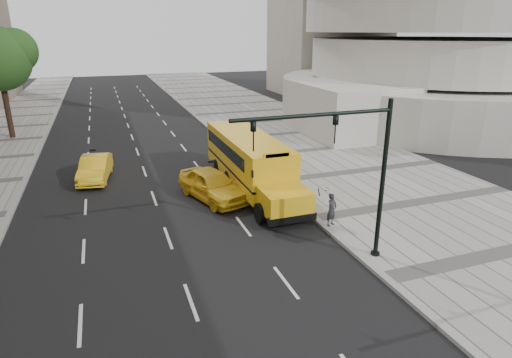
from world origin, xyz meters
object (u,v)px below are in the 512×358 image
object	(u,v)px
taxi_near	(212,185)
traffic_signal	(352,165)
school_bus	(249,158)
pedestrian	(332,210)
taxi_far	(95,168)

from	to	relation	value
taxi_near	traffic_signal	bearing A→B (deg)	-86.39
school_bus	traffic_signal	bearing A→B (deg)	-85.85
taxi_near	pedestrian	size ratio (longest dim) A/B	3.11
school_bus	taxi_far	world-z (taller)	school_bus
traffic_signal	pedestrian	bearing A→B (deg)	70.46
taxi_near	taxi_far	size ratio (longest dim) A/B	1.09
school_bus	taxi_far	xyz separation A→B (m)	(-8.44, 4.36, -1.03)
school_bus	taxi_far	bearing A→B (deg)	152.66
pedestrian	traffic_signal	distance (m)	4.51
pedestrian	traffic_signal	size ratio (longest dim) A/B	0.24
school_bus	pedestrian	bearing A→B (deg)	-74.84
pedestrian	traffic_signal	xyz separation A→B (m)	(-1.07, -3.02, 3.16)
school_bus	taxi_near	world-z (taller)	school_bus
taxi_near	pedestrian	bearing A→B (deg)	-68.75
taxi_near	pedestrian	xyz separation A→B (m)	(4.27, -5.37, 0.10)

